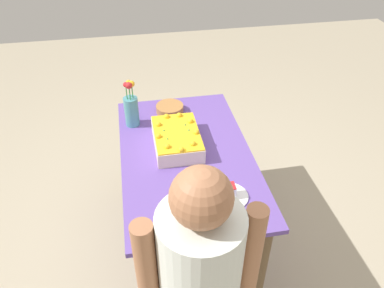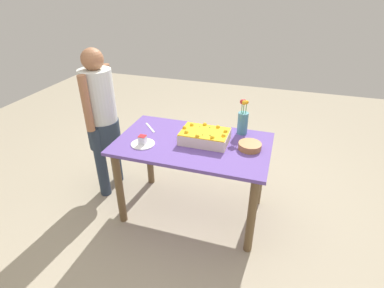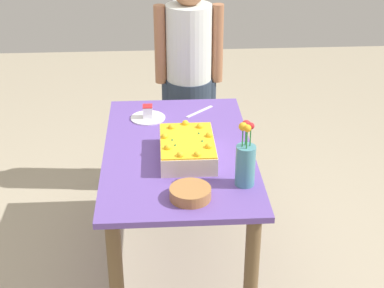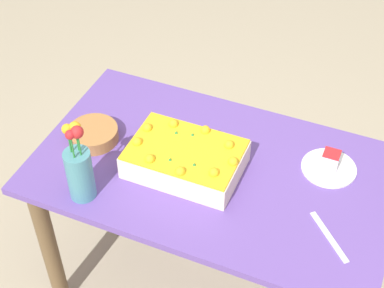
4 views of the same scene
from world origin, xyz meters
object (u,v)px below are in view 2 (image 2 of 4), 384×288
Objects in this scene: sheet_cake at (205,136)px; cake_knife at (150,128)px; serving_plate_with_slice at (143,142)px; fruit_bowl at (250,146)px; flower_vase at (243,121)px; person_standing at (101,115)px.

cake_knife is (0.56, -0.10, -0.05)m from sheet_cake.
serving_plate_with_slice reaches higher than cake_knife.
serving_plate_with_slice is 0.90m from fruit_bowl.
flower_vase is (-0.28, -0.26, 0.07)m from sheet_cake.
person_standing reaches higher than sheet_cake.
flower_vase is 0.22× the size of person_standing.
sheet_cake is 0.39m from fruit_bowl.
flower_vase reaches higher than serving_plate_with_slice.
person_standing reaches higher than cake_knife.
flower_vase is at bearing -137.63° from sheet_cake.
flower_vase is 1.70× the size of fruit_bowl.
flower_vase is 1.35m from person_standing.
cake_knife is 0.50m from person_standing.
person_standing reaches higher than serving_plate_with_slice.
sheet_cake reaches higher than cake_knife.
cake_knife is at bearing -76.45° from serving_plate_with_slice.
fruit_bowl is 1.45m from person_standing.
person_standing reaches higher than fruit_bowl.
cake_knife is at bearing -6.70° from fruit_bowl.
person_standing reaches higher than flower_vase.
person_standing is at bearing -25.73° from serving_plate_with_slice.
serving_plate_with_slice is at bearing 22.75° from sheet_cake.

